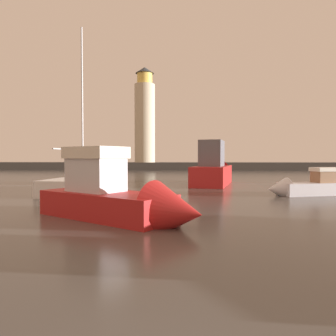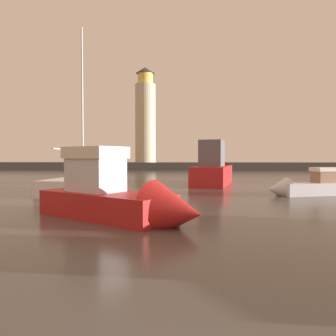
{
  "view_description": "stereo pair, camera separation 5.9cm",
  "coord_description": "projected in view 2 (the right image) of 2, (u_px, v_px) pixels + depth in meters",
  "views": [
    {
      "loc": [
        -0.03,
        -1.6,
        2.37
      ],
      "look_at": [
        -1.01,
        18.41,
        1.69
      ],
      "focal_mm": 33.49,
      "sensor_mm": 36.0,
      "label": 1
    },
    {
      "loc": [
        0.03,
        -1.6,
        2.37
      ],
      "look_at": [
        -1.01,
        18.41,
        1.69
      ],
      "focal_mm": 33.49,
      "sensor_mm": 36.0,
      "label": 2
    }
  ],
  "objects": [
    {
      "name": "ground_plane",
      "position": [
        184.0,
        182.0,
        30.23
      ],
      "size": [
        220.0,
        220.0,
        0.0
      ],
      "primitive_type": "plane",
      "color": "#4C4742"
    },
    {
      "name": "lighthouse",
      "position": [
        145.0,
        118.0,
        58.83
      ],
      "size": [
        3.82,
        3.82,
        17.81
      ],
      "color": "beige",
      "rests_on": "breakwater"
    },
    {
      "name": "motorboat_0",
      "position": [
        214.0,
        170.0,
        28.3
      ],
      "size": [
        4.73,
        9.67,
        4.21
      ],
      "color": "#B21E1E",
      "rests_on": "ground_plane"
    },
    {
      "name": "motorboat_3",
      "position": [
        123.0,
        198.0,
        11.83
      ],
      "size": [
        7.17,
        5.62,
        3.28
      ],
      "color": "#B21E1E",
      "rests_on": "ground_plane"
    },
    {
      "name": "motorboat_2",
      "position": [
        308.0,
        186.0,
        19.69
      ],
      "size": [
        5.96,
        2.89,
        2.02
      ],
      "color": "silver",
      "rests_on": "ground_plane"
    },
    {
      "name": "breakwater",
      "position": [
        184.0,
        166.0,
        58.76
      ],
      "size": [
        85.43,
        4.03,
        1.44
      ],
      "primitive_type": "cube",
      "color": "#423F3D",
      "rests_on": "ground_plane"
    },
    {
      "name": "sailboat_moored",
      "position": [
        79.0,
        184.0,
        21.35
      ],
      "size": [
        2.93,
        7.46,
        11.4
      ],
      "color": "white",
      "rests_on": "ground_plane"
    }
  ]
}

